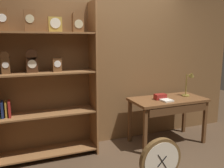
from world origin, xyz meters
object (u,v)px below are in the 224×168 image
(desk_lamp, at_px, (189,82))
(open_repair_manual, at_px, (166,100))
(bookshelf, at_px, (44,79))
(round_clock_large, at_px, (160,161))
(toolbox_small, at_px, (160,97))
(workbench, at_px, (169,104))

(desk_lamp, height_order, open_repair_manual, desk_lamp)
(bookshelf, xyz_separation_m, open_repair_manual, (1.79, -0.34, -0.39))
(desk_lamp, distance_m, round_clock_large, 1.68)
(bookshelf, height_order, open_repair_manual, bookshelf)
(toolbox_small, distance_m, open_repair_manual, 0.12)
(workbench, relative_size, desk_lamp, 2.81)
(round_clock_large, bearing_deg, toolbox_small, 58.14)
(toolbox_small, bearing_deg, bookshelf, 172.52)
(toolbox_small, xyz_separation_m, open_repair_manual, (0.03, -0.11, -0.03))
(bookshelf, distance_m, workbench, 1.99)
(workbench, height_order, toolbox_small, toolbox_small)
(workbench, relative_size, toolbox_small, 6.46)
(round_clock_large, bearing_deg, open_repair_manual, 53.78)
(toolbox_small, relative_size, open_repair_manual, 0.85)
(desk_lamp, relative_size, open_repair_manual, 1.96)
(bookshelf, xyz_separation_m, round_clock_large, (1.15, -1.20, -0.86))
(bookshelf, bearing_deg, round_clock_large, -46.14)
(workbench, relative_size, round_clock_large, 2.11)
(bookshelf, relative_size, workbench, 1.84)
(bookshelf, distance_m, open_repair_manual, 1.86)
(bookshelf, distance_m, round_clock_large, 1.88)
(bookshelf, xyz_separation_m, toolbox_small, (1.76, -0.23, -0.36))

